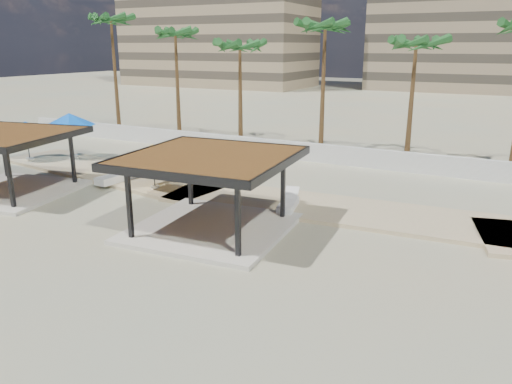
# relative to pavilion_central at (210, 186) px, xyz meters

# --- Properties ---
(ground) EXTENTS (200.00, 200.00, 0.00)m
(ground) POSITION_rel_pavilion_central_xyz_m (1.45, -2.36, -1.89)
(ground) COLOR tan
(ground) RESTS_ON ground
(promenade) EXTENTS (44.45, 7.97, 0.24)m
(promenade) POSITION_rel_pavilion_central_xyz_m (3.45, 5.31, -1.83)
(promenade) COLOR #C6B284
(promenade) RESTS_ON ground
(boundary_wall) EXTENTS (56.00, 0.30, 1.20)m
(boundary_wall) POSITION_rel_pavilion_central_xyz_m (1.45, 13.64, -1.29)
(boundary_wall) COLOR silver
(boundary_wall) RESTS_ON ground
(pavilion_central) EXTENTS (6.74, 6.74, 3.17)m
(pavilion_central) POSITION_rel_pavilion_central_xyz_m (0.00, 0.00, 0.00)
(pavilion_central) COLOR beige
(pavilion_central) RESTS_ON ground
(pavilion_west) EXTENTS (7.19, 7.19, 3.12)m
(pavilion_west) POSITION_rel_pavilion_central_xyz_m (-11.93, -0.30, -0.03)
(pavilion_west) COLOR beige
(pavilion_west) RESTS_ON ground
(umbrella_a) EXTENTS (3.63, 3.63, 2.45)m
(umbrella_a) POSITION_rel_pavilion_central_xyz_m (-17.05, 4.95, 0.40)
(umbrella_a) COLOR beige
(umbrella_a) RESTS_ON promenade
(umbrella_b) EXTENTS (3.19, 3.19, 2.28)m
(umbrella_b) POSITION_rel_pavilion_central_xyz_m (-5.67, 3.46, 0.25)
(umbrella_b) COLOR beige
(umbrella_b) RESTS_ON promenade
(umbrella_f) EXTENTS (3.26, 3.26, 2.87)m
(umbrella_f) POSITION_rel_pavilion_central_xyz_m (-15.18, 6.84, 0.76)
(umbrella_f) COLOR beige
(umbrella_f) RESTS_ON promenade
(lounger_a) EXTENTS (0.99, 2.46, 0.91)m
(lounger_a) POSITION_rel_pavilion_central_xyz_m (-8.34, 3.49, -1.49)
(lounger_a) COLOR white
(lounger_a) RESTS_ON promenade
(lounger_b) EXTENTS (1.06, 2.10, 0.76)m
(lounger_b) POSITION_rel_pavilion_central_xyz_m (1.80, 3.61, -1.53)
(lounger_b) COLOR white
(lounger_b) RESTS_ON promenade
(palm_a) EXTENTS (3.00, 3.00, 10.04)m
(palm_a) POSITION_rel_pavilion_central_xyz_m (-19.55, 15.94, 6.94)
(palm_a) COLOR brown
(palm_a) RESTS_ON ground
(palm_b) EXTENTS (3.00, 3.00, 8.93)m
(palm_b) POSITION_rel_pavilion_central_xyz_m (-13.55, 16.34, 5.90)
(palm_b) COLOR brown
(palm_b) RESTS_ON ground
(palm_c) EXTENTS (3.00, 3.00, 8.02)m
(palm_c) POSITION_rel_pavilion_central_xyz_m (-7.55, 15.74, 5.04)
(palm_c) COLOR brown
(palm_c) RESTS_ON ground
(palm_d) EXTENTS (3.00, 3.00, 9.27)m
(palm_d) POSITION_rel_pavilion_central_xyz_m (-1.55, 16.54, 6.22)
(palm_d) COLOR brown
(palm_d) RESTS_ON ground
(palm_e) EXTENTS (3.00, 3.00, 8.18)m
(palm_e) POSITION_rel_pavilion_central_xyz_m (4.45, 16.04, 5.20)
(palm_e) COLOR brown
(palm_e) RESTS_ON ground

